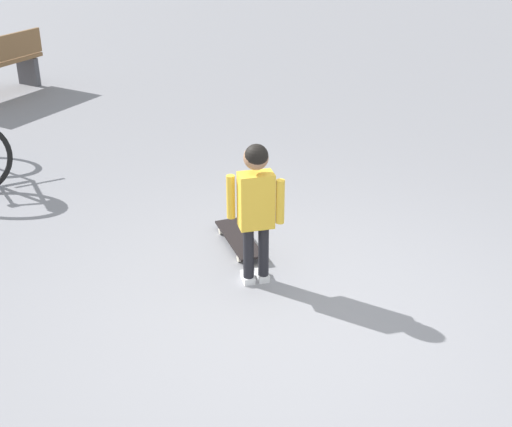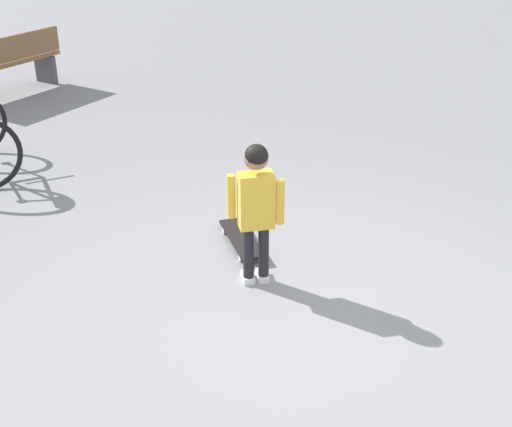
{
  "view_description": "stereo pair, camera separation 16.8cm",
  "coord_description": "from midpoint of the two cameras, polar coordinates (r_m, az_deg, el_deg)",
  "views": [
    {
      "loc": [
        -3.7,
        -0.29,
        2.63
      ],
      "look_at": [
        0.47,
        0.44,
        0.55
      ],
      "focal_mm": 47.99,
      "sensor_mm": 36.0,
      "label": 1
    },
    {
      "loc": [
        -3.67,
        -0.46,
        2.63
      ],
      "look_at": [
        0.47,
        0.44,
        0.55
      ],
      "focal_mm": 47.99,
      "sensor_mm": 36.0,
      "label": 2
    }
  ],
  "objects": [
    {
      "name": "skateboard",
      "position": [
        5.42,
        -0.33,
        -2.12
      ],
      "size": [
        0.69,
        0.5,
        0.07
      ],
      "color": "black",
      "rests_on": "ground"
    },
    {
      "name": "child_person",
      "position": [
        4.67,
        1.03,
        1.17
      ],
      "size": [
        0.25,
        0.41,
        1.06
      ],
      "color": "black",
      "rests_on": "ground"
    },
    {
      "name": "street_bench",
      "position": [
        9.79,
        -19.63,
        11.69
      ],
      "size": [
        1.66,
        0.94,
        0.8
      ],
      "color": "brown",
      "rests_on": "ground"
    },
    {
      "name": "ground_plane",
      "position": [
        4.55,
        5.26,
        -9.33
      ],
      "size": [
        50.0,
        50.0,
        0.0
      ],
      "primitive_type": "plane",
      "color": "gray"
    }
  ]
}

